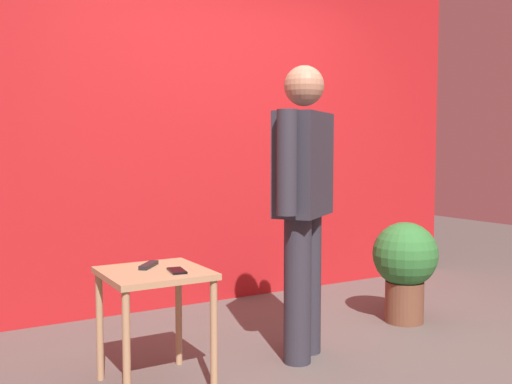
{
  "coord_description": "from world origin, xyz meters",
  "views": [
    {
      "loc": [
        -2.01,
        -2.42,
        1.18
      ],
      "look_at": [
        -0.27,
        0.55,
        0.93
      ],
      "focal_mm": 41.1,
      "sensor_mm": 36.0,
      "label": 1
    }
  ],
  "objects_px": {
    "tv_remote": "(149,265)",
    "potted_plant": "(405,263)",
    "standing_person": "(303,196)",
    "side_table": "(155,290)",
    "cell_phone": "(177,271)"
  },
  "relations": [
    {
      "from": "side_table",
      "to": "potted_plant",
      "type": "bearing_deg",
      "value": 5.21
    },
    {
      "from": "standing_person",
      "to": "potted_plant",
      "type": "height_order",
      "value": "standing_person"
    },
    {
      "from": "standing_person",
      "to": "tv_remote",
      "type": "bearing_deg",
      "value": 172.15
    },
    {
      "from": "tv_remote",
      "to": "potted_plant",
      "type": "xyz_separation_m",
      "value": [
        1.86,
        0.08,
        -0.19
      ]
    },
    {
      "from": "standing_person",
      "to": "cell_phone",
      "type": "bearing_deg",
      "value": -175.92
    },
    {
      "from": "standing_person",
      "to": "potted_plant",
      "type": "bearing_deg",
      "value": 11.64
    },
    {
      "from": "cell_phone",
      "to": "tv_remote",
      "type": "height_order",
      "value": "tv_remote"
    },
    {
      "from": "cell_phone",
      "to": "tv_remote",
      "type": "bearing_deg",
      "value": 123.38
    },
    {
      "from": "side_table",
      "to": "cell_phone",
      "type": "xyz_separation_m",
      "value": [
        0.08,
        -0.09,
        0.1
      ]
    },
    {
      "from": "tv_remote",
      "to": "potted_plant",
      "type": "relative_size",
      "value": 0.25
    },
    {
      "from": "cell_phone",
      "to": "potted_plant",
      "type": "height_order",
      "value": "potted_plant"
    },
    {
      "from": "cell_phone",
      "to": "standing_person",
      "type": "bearing_deg",
      "value": 12.99
    },
    {
      "from": "tv_remote",
      "to": "potted_plant",
      "type": "bearing_deg",
      "value": 43.28
    },
    {
      "from": "standing_person",
      "to": "potted_plant",
      "type": "xyz_separation_m",
      "value": [
        0.99,
        0.2,
        -0.51
      ]
    },
    {
      "from": "side_table",
      "to": "potted_plant",
      "type": "relative_size",
      "value": 0.85
    }
  ]
}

